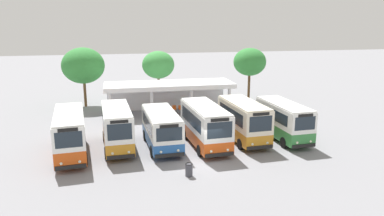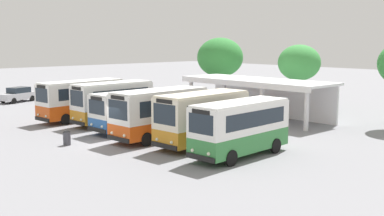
{
  "view_description": "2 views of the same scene",
  "coord_description": "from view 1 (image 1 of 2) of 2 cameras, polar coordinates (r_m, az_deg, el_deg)",
  "views": [
    {
      "loc": [
        -6.13,
        -24.78,
        10.18
      ],
      "look_at": [
        0.72,
        8.02,
        2.15
      ],
      "focal_mm": 34.63,
      "sensor_mm": 36.0,
      "label": 1
    },
    {
      "loc": [
        25.78,
        -16.41,
        6.69
      ],
      "look_at": [
        2.1,
        5.27,
        2.09
      ],
      "focal_mm": 44.05,
      "sensor_mm": 36.0,
      "label": 2
    }
  ],
  "objects": [
    {
      "name": "terminal_canopy",
      "position": [
        41.48,
        -3.64,
        2.86
      ],
      "size": [
        14.06,
        4.64,
        3.4
      ],
      "color": "silver",
      "rests_on": "ground"
    },
    {
      "name": "waiting_chair_fifth_seat",
      "position": [
        41.4,
        -0.87,
        -0.01
      ],
      "size": [
        0.44,
        0.44,
        0.86
      ],
      "color": "slate",
      "rests_on": "ground"
    },
    {
      "name": "waiting_chair_second_from_end",
      "position": [
        41.02,
        -3.65,
        -0.17
      ],
      "size": [
        0.44,
        0.44,
        0.86
      ],
      "color": "slate",
      "rests_on": "ground"
    },
    {
      "name": "city_bus_fourth_amber",
      "position": [
        30.23,
        2.02,
        -2.48
      ],
      "size": [
        2.78,
        7.39,
        3.4
      ],
      "color": "black",
      "rests_on": "ground"
    },
    {
      "name": "waiting_chair_fourth_seat",
      "position": [
        41.26,
        -1.79,
        -0.06
      ],
      "size": [
        0.44,
        0.44,
        0.86
      ],
      "color": "slate",
      "rests_on": "ground"
    },
    {
      "name": "roadside_tree_west_of_canopy",
      "position": [
        45.48,
        -16.42,
        6.27
      ],
      "size": [
        4.96,
        4.96,
        7.02
      ],
      "color": "brown",
      "rests_on": "ground"
    },
    {
      "name": "city_bus_nearest_orange",
      "position": [
        29.59,
        -18.3,
        -3.58
      ],
      "size": [
        2.86,
        7.73,
        3.35
      ],
      "color": "black",
      "rests_on": "ground"
    },
    {
      "name": "city_bus_far_end_green",
      "position": [
        32.88,
        13.91,
        -1.72
      ],
      "size": [
        2.56,
        6.94,
        3.23
      ],
      "color": "black",
      "rests_on": "ground"
    },
    {
      "name": "city_bus_second_in_row",
      "position": [
        30.17,
        -11.48,
        -2.8
      ],
      "size": [
        2.5,
        6.88,
        3.39
      ],
      "color": "black",
      "rests_on": "ground"
    },
    {
      "name": "ground_plane",
      "position": [
        27.48,
        1.97,
        -8.27
      ],
      "size": [
        180.0,
        180.0,
        0.0
      ],
      "primitive_type": "plane",
      "color": "gray"
    },
    {
      "name": "litter_bin_apron",
      "position": [
        24.92,
        -0.47,
        -9.49
      ],
      "size": [
        0.49,
        0.49,
        0.9
      ],
      "color": "#3F3F47",
      "rests_on": "ground"
    },
    {
      "name": "waiting_chair_end_by_column",
      "position": [
        41.0,
        -4.61,
        -0.19
      ],
      "size": [
        0.44,
        0.44,
        0.86
      ],
      "color": "slate",
      "rests_on": "ground"
    },
    {
      "name": "roadside_tree_behind_canopy",
      "position": [
        47.29,
        -5.22,
        6.62
      ],
      "size": [
        4.08,
        4.08,
        6.33
      ],
      "color": "brown",
      "rests_on": "ground"
    },
    {
      "name": "city_bus_middle_cream",
      "position": [
        30.09,
        -4.72,
        -3.03
      ],
      "size": [
        2.67,
        6.96,
        2.96
      ],
      "color": "black",
      "rests_on": "ground"
    },
    {
      "name": "city_bus_fifth_blue",
      "position": [
        31.81,
        7.93,
        -1.78
      ],
      "size": [
        2.73,
        6.85,
        3.42
      ],
      "color": "black",
      "rests_on": "ground"
    },
    {
      "name": "waiting_chair_middle_seat",
      "position": [
        41.26,
        -2.75,
        -0.07
      ],
      "size": [
        0.44,
        0.44,
        0.86
      ],
      "color": "slate",
      "rests_on": "ground"
    },
    {
      "name": "roadside_tree_east_of_canopy",
      "position": [
        47.45,
        8.88,
        7.01
      ],
      "size": [
        4.09,
        4.09,
        6.72
      ],
      "color": "brown",
      "rests_on": "ground"
    }
  ]
}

